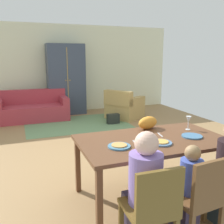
% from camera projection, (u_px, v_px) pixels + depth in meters
% --- Properties ---
extents(ground_plane, '(7.22, 6.52, 0.02)m').
position_uv_depth(ground_plane, '(92.00, 143.00, 5.19)').
color(ground_plane, '#977449').
extents(back_wall, '(7.22, 0.10, 2.70)m').
position_uv_depth(back_wall, '(62.00, 69.00, 7.93)').
color(back_wall, beige).
rests_on(back_wall, ground_plane).
extents(dining_table, '(1.77, 1.02, 0.76)m').
position_uv_depth(dining_table, '(153.00, 144.00, 3.05)').
color(dining_table, brown).
rests_on(dining_table, ground_plane).
extents(plate_near_man, '(0.25, 0.25, 0.02)m').
position_uv_depth(plate_near_man, '(119.00, 146.00, 2.75)').
color(plate_near_man, teal).
rests_on(plate_near_man, dining_table).
extents(pizza_near_man, '(0.17, 0.17, 0.01)m').
position_uv_depth(pizza_near_man, '(119.00, 145.00, 2.75)').
color(pizza_near_man, '#D4984E').
rests_on(pizza_near_man, plate_near_man).
extents(plate_near_child, '(0.25, 0.25, 0.02)m').
position_uv_depth(plate_near_child, '(161.00, 143.00, 2.86)').
color(plate_near_child, '#547BA7').
rests_on(plate_near_child, dining_table).
extents(pizza_near_child, '(0.17, 0.17, 0.01)m').
position_uv_depth(pizza_near_child, '(161.00, 142.00, 2.86)').
color(pizza_near_child, gold).
rests_on(pizza_near_child, plate_near_child).
extents(plate_near_woman, '(0.25, 0.25, 0.02)m').
position_uv_depth(plate_near_woman, '(192.00, 136.00, 3.11)').
color(plate_near_woman, teal).
rests_on(plate_near_woman, dining_table).
extents(wine_glass, '(0.07, 0.07, 0.19)m').
position_uv_depth(wine_glass, '(188.00, 120.00, 3.39)').
color(wine_glass, silver).
rests_on(wine_glass, dining_table).
extents(fork, '(0.04, 0.15, 0.01)m').
position_uv_depth(fork, '(135.00, 142.00, 2.89)').
color(fork, silver).
rests_on(fork, dining_table).
extents(knife, '(0.05, 0.17, 0.01)m').
position_uv_depth(knife, '(160.00, 135.00, 3.18)').
color(knife, silver).
rests_on(knife, dining_table).
extents(dining_chair_man, '(0.43, 0.43, 0.87)m').
position_uv_depth(dining_chair_man, '(152.00, 207.00, 2.12)').
color(dining_chair_man, brown).
rests_on(dining_chair_man, ground_plane).
extents(person_man, '(0.30, 0.40, 1.11)m').
position_uv_depth(person_man, '(143.00, 194.00, 2.28)').
color(person_man, '#3C344B').
rests_on(person_man, ground_plane).
extents(dining_chair_child, '(0.46, 0.46, 0.87)m').
position_uv_depth(dining_chair_child, '(201.00, 195.00, 2.29)').
color(dining_chair_child, brown).
rests_on(dining_chair_child, ground_plane).
extents(person_child, '(0.22, 0.30, 0.92)m').
position_uv_depth(person_child, '(188.00, 192.00, 2.46)').
color(person_child, '#3D324A').
rests_on(person_child, ground_plane).
extents(cat, '(0.35, 0.26, 0.17)m').
position_uv_depth(cat, '(148.00, 123.00, 3.44)').
color(cat, orange).
rests_on(cat, dining_table).
extents(area_rug, '(2.60, 1.80, 0.01)m').
position_uv_depth(area_rug, '(77.00, 124.00, 6.63)').
color(area_rug, '#67895B').
rests_on(area_rug, ground_plane).
extents(couch, '(1.89, 0.86, 0.82)m').
position_uv_depth(couch, '(33.00, 109.00, 7.00)').
color(couch, '#A6333F').
rests_on(couch, ground_plane).
extents(armchair, '(1.18, 1.18, 0.82)m').
position_uv_depth(armchair, '(124.00, 107.00, 7.20)').
color(armchair, tan).
rests_on(armchair, ground_plane).
extents(armoire, '(1.10, 0.59, 2.10)m').
position_uv_depth(armoire, '(66.00, 80.00, 7.65)').
color(armoire, '#384356').
rests_on(armoire, ground_plane).
extents(handbag, '(0.32, 0.16, 0.26)m').
position_uv_depth(handbag, '(113.00, 119.00, 6.64)').
color(handbag, black).
rests_on(handbag, ground_plane).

